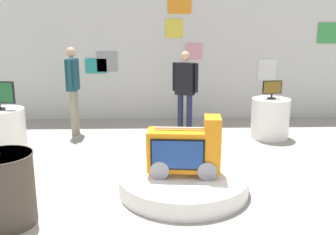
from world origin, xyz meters
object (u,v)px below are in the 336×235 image
Objects in this scene: novelty_firetruck_tv at (185,152)px; display_pedestal_center_rear at (2,132)px; tv_on_left_rear at (272,89)px; shopper_browsing_rear at (73,84)px; display_pedestal_left_rear at (270,118)px; shopper_browsing_near_truck at (185,86)px; main_display_pedestal at (183,183)px; side_table_round at (4,189)px.

novelty_firetruck_tv is 3.47m from display_pedestal_center_rear.
tv_on_left_rear is at bearing 9.35° from display_pedestal_center_rear.
novelty_firetruck_tv is at bearing -127.61° from tv_on_left_rear.
shopper_browsing_rear is (-2.06, 2.85, 0.49)m from novelty_firetruck_tv.
novelty_firetruck_tv is at bearing -127.57° from display_pedestal_left_rear.
shopper_browsing_near_truck is (-1.68, 0.39, 0.59)m from display_pedestal_left_rear.
shopper_browsing_near_truck is at bearing 85.64° from novelty_firetruck_tv.
shopper_browsing_near_truck is at bearing 166.69° from tv_on_left_rear.
main_display_pedestal is at bearing -54.33° from shopper_browsing_rear.
display_pedestal_center_rear is at bearing -159.68° from shopper_browsing_near_truck.
novelty_firetruck_tv reaches higher than display_pedestal_center_rear.
novelty_firetruck_tv is at bearing -94.36° from shopper_browsing_near_truck.
novelty_firetruck_tv is at bearing -54.17° from shopper_browsing_rear.
main_display_pedestal is 2.21m from side_table_round.
tv_on_left_rear is 3.97m from shopper_browsing_rear.
display_pedestal_center_rear reaches higher than main_display_pedestal.
shopper_browsing_near_truck reaches higher than side_table_round.
shopper_browsing_near_truck reaches higher than tv_on_left_rear.
shopper_browsing_rear is at bearing 125.83° from novelty_firetruck_tv.
display_pedestal_left_rear is 1.00× the size of display_pedestal_center_rear.
shopper_browsing_rear is (-3.95, 0.38, 0.65)m from display_pedestal_left_rear.
main_display_pedestal is 0.44m from novelty_firetruck_tv.
display_pedestal_left_rear is at bearing -13.18° from shopper_browsing_near_truck.
display_pedestal_left_rear reaches higher than main_display_pedestal.
novelty_firetruck_tv reaches higher than main_display_pedestal.
shopper_browsing_near_truck reaches higher than novelty_firetruck_tv.
display_pedestal_center_rear is (-3.03, 1.64, 0.28)m from main_display_pedestal.
display_pedestal_center_rear is 3.54m from shopper_browsing_near_truck.
shopper_browsing_rear is at bearing 174.47° from display_pedestal_left_rear.
tv_on_left_rear is at bearing -13.31° from shopper_browsing_near_truck.
shopper_browsing_rear is at bearing 50.32° from display_pedestal_center_rear.
display_pedestal_left_rear is 2.05× the size of tv_on_left_rear.
main_display_pedestal is 2.19× the size of display_pedestal_left_rear.
main_display_pedestal is at bearing 21.40° from side_table_round.
main_display_pedestal is at bearing -127.95° from tv_on_left_rear.
shopper_browsing_near_truck reaches higher than display_pedestal_center_rear.
display_pedestal_left_rear is 1.82m from shopper_browsing_near_truck.
display_pedestal_center_rear is 2.63m from side_table_round.
tv_on_left_rear reaches higher than main_display_pedestal.
novelty_firetruck_tv is at bearing -24.66° from main_display_pedestal.
novelty_firetruck_tv is 3.55m from shopper_browsing_rear.
novelty_firetruck_tv is 1.20× the size of side_table_round.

